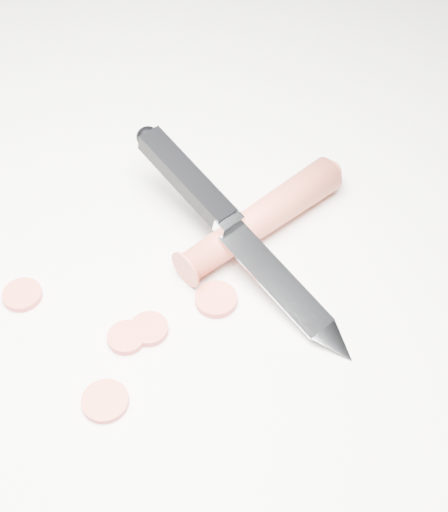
# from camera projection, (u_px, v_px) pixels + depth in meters

# --- Properties ---
(ground) EXTENTS (2.40, 2.40, 0.00)m
(ground) POSITION_uv_depth(u_px,v_px,m) (147.00, 254.00, 0.62)
(ground) COLOR white
(ground) RESTS_ON ground
(carrot) EXTENTS (0.12, 0.16, 0.03)m
(carrot) POSITION_uv_depth(u_px,v_px,m) (261.00, 219.00, 0.62)
(carrot) COLOR #C64833
(carrot) RESTS_ON ground
(carrot_slice_0) EXTENTS (0.03, 0.03, 0.01)m
(carrot_slice_0) POSITION_uv_depth(u_px,v_px,m) (126.00, 337.00, 0.56)
(carrot_slice_0) COLOR #C94D37
(carrot_slice_0) RESTS_ON ground
(carrot_slice_1) EXTENTS (0.03, 0.03, 0.01)m
(carrot_slice_1) POSITION_uv_depth(u_px,v_px,m) (22.00, 295.00, 0.59)
(carrot_slice_1) COLOR #C94D37
(carrot_slice_1) RESTS_ON ground
(carrot_slice_2) EXTENTS (0.03, 0.03, 0.01)m
(carrot_slice_2) POSITION_uv_depth(u_px,v_px,m) (149.00, 329.00, 0.57)
(carrot_slice_2) COLOR #C94D37
(carrot_slice_2) RESTS_ON ground
(carrot_slice_3) EXTENTS (0.03, 0.03, 0.01)m
(carrot_slice_3) POSITION_uv_depth(u_px,v_px,m) (216.00, 299.00, 0.58)
(carrot_slice_3) COLOR #C94D37
(carrot_slice_3) RESTS_ON ground
(carrot_slice_4) EXTENTS (0.04, 0.04, 0.01)m
(carrot_slice_4) POSITION_uv_depth(u_px,v_px,m) (105.00, 401.00, 0.53)
(carrot_slice_4) COLOR #C94D37
(carrot_slice_4) RESTS_ON ground
(kitchen_knife) EXTENTS (0.24, 0.17, 0.07)m
(kitchen_knife) POSITION_uv_depth(u_px,v_px,m) (241.00, 233.00, 0.59)
(kitchen_knife) COLOR silver
(kitchen_knife) RESTS_ON ground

